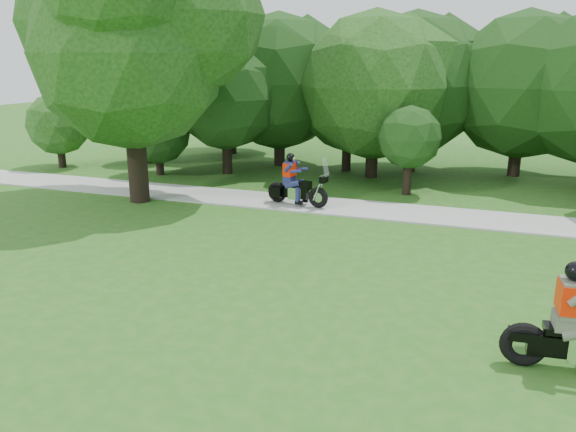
# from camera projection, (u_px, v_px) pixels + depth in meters

# --- Properties ---
(ground) EXTENTS (100.00, 100.00, 0.00)m
(ground) POSITION_uv_depth(u_px,v_px,m) (420.00, 328.00, 10.43)
(ground) COLOR #255E1A
(ground) RESTS_ON ground
(walkway) EXTENTS (60.00, 2.20, 0.06)m
(walkway) POSITION_uv_depth(u_px,v_px,m) (452.00, 217.00, 17.67)
(walkway) COLOR #A8A8A3
(walkway) RESTS_ON ground
(tree_line) EXTENTS (39.48, 11.64, 7.75)m
(tree_line) POSITION_uv_depth(u_px,v_px,m) (527.00, 91.00, 22.01)
(tree_line) COLOR black
(tree_line) RESTS_ON ground
(big_tree_west) EXTENTS (8.64, 6.56, 9.96)m
(big_tree_west) POSITION_uv_depth(u_px,v_px,m) (133.00, 30.00, 18.53)
(big_tree_west) COLOR black
(big_tree_west) RESTS_ON ground
(touring_motorcycle) EXTENTS (2.29, 0.94, 1.75)m
(touring_motorcycle) POSITION_uv_depth(u_px,v_px,m) (294.00, 186.00, 18.90)
(touring_motorcycle) COLOR black
(touring_motorcycle) RESTS_ON walkway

